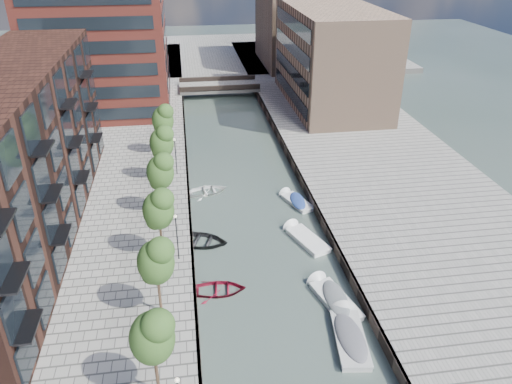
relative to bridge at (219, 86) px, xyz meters
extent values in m
plane|color=#38473F|center=(0.00, -32.00, -1.39)|extent=(300.00, 300.00, 0.00)
cube|color=gray|center=(16.00, -32.00, -0.89)|extent=(20.00, 140.00, 1.00)
cube|color=#332823|center=(-6.10, -32.00, -0.89)|extent=(0.25, 140.00, 1.00)
cube|color=#332823|center=(6.10, -32.00, -0.89)|extent=(0.25, 140.00, 1.00)
cube|color=gray|center=(0.00, 28.00, -0.89)|extent=(80.00, 40.00, 1.00)
cube|color=black|center=(-20.00, -42.00, 6.61)|extent=(8.00, 38.00, 14.00)
cube|color=maroon|center=(-17.00, -7.00, 14.61)|extent=(18.00, 18.00, 30.00)
cube|color=#96745C|center=(16.00, -10.00, 6.61)|extent=(12.00, 25.00, 14.00)
cube|color=#96745C|center=(16.00, 16.00, 7.61)|extent=(12.00, 20.00, 16.00)
cube|color=gray|center=(0.00, 0.00, -0.09)|extent=(13.00, 6.00, 0.60)
cube|color=#332823|center=(0.00, -2.80, 0.51)|extent=(13.00, 0.40, 0.80)
cube|color=#332823|center=(0.00, 2.80, 0.51)|extent=(13.00, 0.40, 0.80)
cylinder|color=#382619|center=(-8.50, -61.00, 1.21)|extent=(0.20, 0.20, 3.20)
ellipsoid|color=#24451A|center=(-8.50, -61.00, 3.93)|extent=(2.50, 2.50, 3.25)
cylinder|color=#382619|center=(-8.50, -54.00, 1.21)|extent=(0.20, 0.20, 3.20)
ellipsoid|color=#24451A|center=(-8.50, -54.00, 3.93)|extent=(2.50, 2.50, 3.25)
cylinder|color=#382619|center=(-8.50, -47.00, 1.21)|extent=(0.20, 0.20, 3.20)
ellipsoid|color=#24451A|center=(-8.50, -47.00, 3.93)|extent=(2.50, 2.50, 3.25)
cylinder|color=#382619|center=(-8.50, -40.00, 1.21)|extent=(0.20, 0.20, 3.20)
ellipsoid|color=#24451A|center=(-8.50, -40.00, 3.93)|extent=(2.50, 2.50, 3.25)
cylinder|color=#382619|center=(-8.50, -33.00, 1.21)|extent=(0.20, 0.20, 3.20)
ellipsoid|color=#24451A|center=(-8.50, -33.00, 3.93)|extent=(2.50, 2.50, 3.25)
cylinder|color=#382619|center=(-8.50, -26.00, 1.21)|extent=(0.20, 0.20, 3.20)
ellipsoid|color=#24451A|center=(-8.50, -26.00, 3.93)|extent=(2.50, 2.50, 3.25)
sphere|color=#FFF2CC|center=(-7.20, -64.00, 3.61)|extent=(0.24, 0.24, 0.24)
cylinder|color=black|center=(-7.20, -48.00, 1.61)|extent=(0.10, 0.10, 4.00)
sphere|color=#FFF2CC|center=(-7.20, -48.00, 3.61)|extent=(0.24, 0.24, 0.24)
cylinder|color=black|center=(-7.20, -32.00, 1.61)|extent=(0.10, 0.10, 4.00)
sphere|color=#FFF2CC|center=(-7.20, -32.00, 3.61)|extent=(0.24, 0.24, 0.24)
imported|color=maroon|center=(-4.22, -51.39, -1.39)|extent=(4.32, 3.21, 0.86)
imported|color=white|center=(-4.12, -35.00, -1.39)|extent=(4.87, 3.94, 0.89)
imported|color=black|center=(-5.40, -44.50, -1.39)|extent=(6.08, 5.17, 1.07)
cube|color=#BCBCBA|center=(4.04, -58.01, -1.33)|extent=(2.57, 5.36, 0.73)
cube|color=#BCBCBA|center=(4.04, -58.01, -0.94)|extent=(2.67, 5.48, 0.11)
cone|color=#BCBCBA|center=(4.38, -55.46, -1.28)|extent=(2.02, 1.25, 1.90)
ellipsoid|color=#54545B|center=(4.04, -58.01, -0.89)|extent=(2.40, 4.90, 0.63)
cube|color=white|center=(4.11, -45.75, -1.34)|extent=(3.26, 4.97, 0.66)
cube|color=white|center=(4.11, -45.75, -0.99)|extent=(3.37, 5.09, 0.10)
cone|color=white|center=(3.29, -43.57, -1.29)|extent=(1.93, 1.46, 1.72)
cube|color=white|center=(4.75, -38.81, -1.35)|extent=(2.85, 4.28, 0.57)
cube|color=white|center=(4.75, -38.81, -1.04)|extent=(2.94, 4.39, 0.09)
cone|color=white|center=(4.02, -36.94, -1.30)|extent=(1.67, 1.27, 1.48)
ellipsoid|color=navy|center=(4.75, -38.81, -1.00)|extent=(2.64, 3.92, 0.49)
cube|color=white|center=(4.22, -54.04, -1.34)|extent=(2.97, 5.10, 0.68)
cube|color=white|center=(4.22, -54.04, -0.97)|extent=(3.08, 5.22, 0.10)
cone|color=white|center=(3.59, -51.72, -1.29)|extent=(1.96, 1.37, 1.77)
ellipsoid|color=#595E61|center=(4.22, -54.04, -0.92)|extent=(2.76, 4.67, 0.58)
imported|color=silver|center=(11.92, -7.15, 0.30)|extent=(2.50, 4.29, 1.37)
camera|label=1|loc=(-5.90, -81.76, 23.33)|focal=35.00mm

